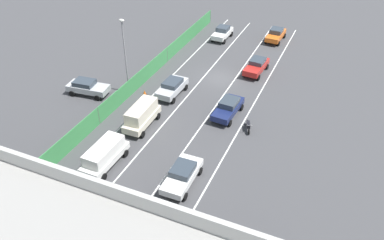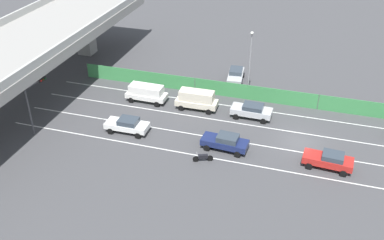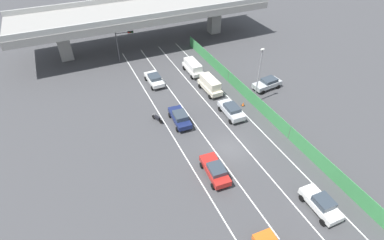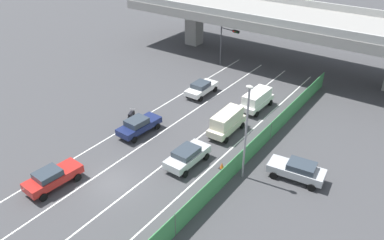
% 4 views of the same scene
% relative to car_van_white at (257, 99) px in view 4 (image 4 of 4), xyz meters
% --- Properties ---
extents(ground_plane, '(300.00, 300.00, 0.00)m').
position_rel_car_van_white_xyz_m(ground_plane, '(-3.49, -17.97, -1.17)').
color(ground_plane, '#424244').
extents(lane_line_left_edge, '(0.14, 47.81, 0.01)m').
position_rel_car_van_white_xyz_m(lane_line_left_edge, '(-8.73, -12.06, -1.16)').
color(lane_line_left_edge, silver).
rests_on(lane_line_left_edge, ground).
extents(lane_line_mid_left, '(0.14, 47.81, 0.01)m').
position_rel_car_van_white_xyz_m(lane_line_mid_left, '(-5.24, -12.06, -1.16)').
color(lane_line_mid_left, silver).
rests_on(lane_line_mid_left, ground).
extents(lane_line_mid_right, '(0.14, 47.81, 0.01)m').
position_rel_car_van_white_xyz_m(lane_line_mid_right, '(-1.74, -12.06, -1.16)').
color(lane_line_mid_right, silver).
rests_on(lane_line_mid_right, ground).
extents(lane_line_right_edge, '(0.14, 47.81, 0.01)m').
position_rel_car_van_white_xyz_m(lane_line_right_edge, '(1.75, -12.06, -1.16)').
color(lane_line_right_edge, silver).
rests_on(lane_line_right_edge, ground).
extents(elevated_overpass, '(45.59, 11.81, 7.70)m').
position_rel_car_van_white_xyz_m(elevated_overpass, '(-3.49, 13.85, 4.84)').
color(elevated_overpass, gray).
rests_on(elevated_overpass, ground).
extents(green_fence, '(0.10, 43.91, 1.88)m').
position_rel_car_van_white_xyz_m(green_fence, '(3.91, -12.06, -0.23)').
color(green_fence, '#3D8E4C').
rests_on(green_fence, ground).
extents(car_van_white, '(2.11, 4.81, 2.03)m').
position_rel_car_van_white_xyz_m(car_van_white, '(0.00, 0.00, 0.00)').
color(car_van_white, silver).
rests_on(car_van_white, ground).
extents(car_sedan_navy, '(2.22, 4.68, 1.65)m').
position_rel_car_van_white_xyz_m(car_sedan_navy, '(-6.91, -11.12, -0.26)').
color(car_sedan_navy, navy).
rests_on(car_sedan_navy, ground).
extents(car_sedan_silver, '(2.12, 4.49, 1.62)m').
position_rel_car_van_white_xyz_m(car_sedan_silver, '(-0.12, -12.49, -0.25)').
color(car_sedan_silver, '#B7BABC').
rests_on(car_sedan_silver, ground).
extents(car_sedan_white, '(2.10, 4.56, 1.56)m').
position_rel_car_van_white_xyz_m(car_sedan_white, '(-6.79, -0.61, -0.29)').
color(car_sedan_white, white).
rests_on(car_sedan_white, ground).
extents(car_sedan_red, '(2.23, 4.61, 1.62)m').
position_rel_car_van_white_xyz_m(car_sedan_red, '(-7.00, -20.93, -0.27)').
color(car_sedan_red, red).
rests_on(car_sedan_red, ground).
extents(car_van_cream, '(2.04, 4.78, 2.27)m').
position_rel_car_van_white_xyz_m(car_van_cream, '(-0.04, -6.14, 0.11)').
color(car_van_cream, beige).
rests_on(car_van_cream, ground).
extents(motorcycle, '(0.92, 1.84, 0.93)m').
position_rel_car_van_white_xyz_m(motorcycle, '(-9.48, -9.57, -0.71)').
color(motorcycle, black).
rests_on(motorcycle, ground).
extents(parked_wagon_silver, '(4.63, 2.42, 1.62)m').
position_rel_car_van_white_xyz_m(parked_wagon_silver, '(8.21, -8.90, -0.25)').
color(parked_wagon_silver, '#B2B5B7').
rests_on(parked_wagon_silver, ground).
extents(traffic_light, '(2.99, 0.77, 5.49)m').
position_rel_car_van_white_xyz_m(traffic_light, '(-9.00, 8.47, 2.69)').
color(traffic_light, '#47474C').
rests_on(traffic_light, ground).
extents(street_lamp, '(0.60, 0.36, 8.19)m').
position_rel_car_van_white_xyz_m(street_lamp, '(4.51, -11.16, 3.72)').
color(street_lamp, gray).
rests_on(street_lamp, ground).
extents(traffic_cone, '(0.47, 0.47, 0.58)m').
position_rel_car_van_white_xyz_m(traffic_cone, '(2.58, -11.23, -0.90)').
color(traffic_cone, orange).
rests_on(traffic_cone, ground).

